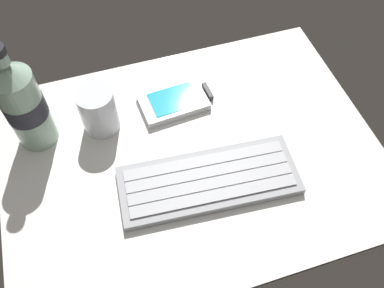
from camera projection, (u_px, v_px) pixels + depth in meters
ground_plane at (192, 158)px, 71.60cm from camera, size 64.00×48.00×2.80cm
keyboard at (209, 180)px, 67.10cm from camera, size 29.78×13.26×1.70cm
handheld_device at (177, 101)px, 76.58cm from camera, size 13.21×8.52×1.50cm
juice_cup at (99, 112)px, 71.11cm from camera, size 6.40×6.40×8.50cm
water_bottle at (23, 104)px, 65.52cm from camera, size 6.73×6.73×20.80cm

